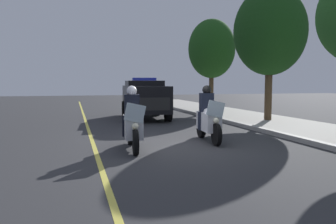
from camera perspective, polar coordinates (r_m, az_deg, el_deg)
ground_plane at (r=9.60m, az=1.52°, el=-5.83°), size 80.00×80.00×0.00m
curb_strip at (r=11.32m, az=20.52°, el=-4.10°), size 48.00×0.24×0.15m
lane_stripe_center at (r=9.19m, az=-12.20°, el=-6.40°), size 48.00×0.12×0.01m
police_motorcycle_lead_left at (r=9.11m, az=-6.02°, el=-1.98°), size 2.14×0.62×1.72m
police_motorcycle_lead_right at (r=10.38m, az=6.84°, el=-1.14°), size 2.14×0.62×1.72m
police_suv at (r=17.01m, az=-3.99°, el=2.49°), size 5.03×2.38×2.05m
tree_far_back at (r=16.22m, az=16.87°, el=12.88°), size 3.24×3.24×5.98m
tree_behind_suv at (r=20.82m, az=7.41°, el=10.54°), size 2.82×2.82×5.52m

